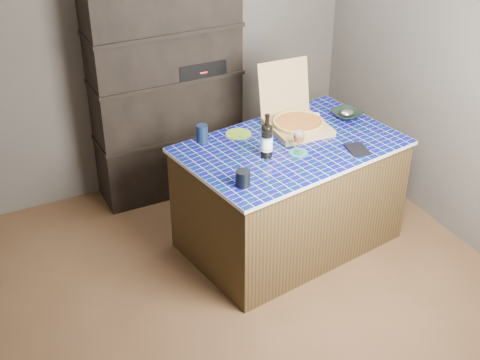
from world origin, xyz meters
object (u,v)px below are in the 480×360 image
wine_glass (299,137)px  bowl (347,114)px  mead_bottle (267,140)px  kitchen_island (289,195)px  pizza_box (296,121)px  dvd_case (357,149)px

wine_glass → bowl: (0.63, 0.32, -0.10)m
mead_bottle → bowl: 0.90m
kitchen_island → wine_glass: bearing=-108.5°
mead_bottle → wine_glass: (0.22, -0.06, -0.00)m
mead_bottle → pizza_box: bearing=34.6°
bowl → kitchen_island: bearing=-162.2°
bowl → wine_glass: bearing=-152.7°
kitchen_island → bowl: bearing=8.4°
kitchen_island → pizza_box: pizza_box is taller
pizza_box → dvd_case: (0.21, -0.49, -0.06)m
wine_glass → dvd_case: (0.39, -0.15, -0.12)m
pizza_box → wine_glass: size_ratio=2.94×
dvd_case → bowl: 0.53m
mead_bottle → wine_glass: bearing=-14.5°
wine_glass → dvd_case: wine_glass is taller
dvd_case → mead_bottle: bearing=171.2°
mead_bottle → kitchen_island: bearing=16.3°
pizza_box → wine_glass: bearing=-115.5°
kitchen_island → dvd_case: dvd_case is taller
pizza_box → bowl: bearing=1.1°
kitchen_island → bowl: (0.61, 0.19, 0.45)m
pizza_box → dvd_case: size_ratio=2.80×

